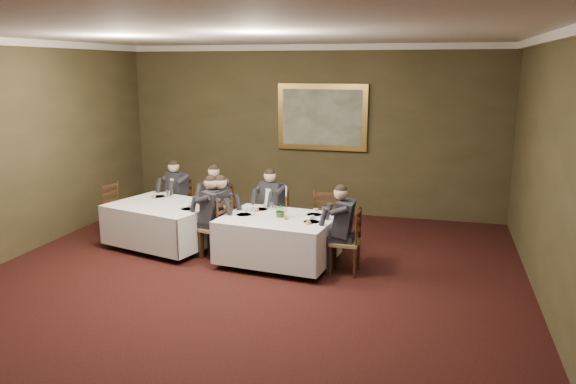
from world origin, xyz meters
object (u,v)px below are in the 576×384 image
at_px(table_second, 165,222).
at_px(centerpiece, 281,209).
at_px(diner_main_backleft, 273,216).
at_px(chair_main_endleft, 217,239).
at_px(chair_main_endright, 346,255).
at_px(diner_main_endright, 345,240).
at_px(chair_main_backright, 324,234).
at_px(chair_sec_backright, 219,222).
at_px(chair_sec_endleft, 119,222).
at_px(chair_sec_backleft, 180,215).
at_px(diner_sec_backleft, 179,204).
at_px(chair_sec_endright, 217,241).
at_px(diner_sec_backright, 219,210).
at_px(diner_sec_endright, 216,227).
at_px(chair_main_backleft, 274,229).
at_px(candlestick, 286,207).
at_px(table_main, 278,237).
at_px(painting, 322,117).
at_px(diner_main_endleft, 217,226).

bearing_deg(table_second, centerpiece, -7.89).
bearing_deg(diner_main_backleft, table_second, 40.32).
xyz_separation_m(chair_main_endleft, centerpiece, (1.13, -0.11, 0.61)).
xyz_separation_m(chair_main_endleft, chair_main_endright, (2.19, -0.25, 0.00)).
relative_size(table_second, diner_main_endright, 1.53).
bearing_deg(chair_main_backright, chair_sec_backright, -11.79).
bearing_deg(centerpiece, chair_sec_endleft, 169.59).
height_order(chair_sec_backleft, diner_sec_backleft, diner_sec_backleft).
distance_m(chair_sec_endright, chair_sec_endleft, 2.24).
distance_m(diner_main_endright, chair_sec_backright, 2.79).
relative_size(table_second, diner_sec_backright, 1.53).
relative_size(diner_sec_backright, chair_sec_endright, 1.35).
xyz_separation_m(chair_sec_backleft, diner_sec_endright, (1.28, -1.29, 0.23)).
height_order(chair_main_backleft, centerpiece, centerpiece).
distance_m(chair_main_endright, candlestick, 1.16).
xyz_separation_m(table_main, table_second, (-2.13, 0.32, 0.00)).
bearing_deg(chair_sec_backleft, candlestick, 175.34).
xyz_separation_m(table_second, chair_main_backleft, (1.77, 0.62, -0.17)).
xyz_separation_m(table_second, painting, (2.13, 2.96, 1.59)).
bearing_deg(chair_sec_backleft, diner_main_endleft, 161.46).
height_order(diner_main_backleft, diner_sec_backright, same).
height_order(chair_sec_backleft, centerpiece, centerpiece).
height_order(chair_main_backright, diner_sec_endright, diner_sec_endright).
bearing_deg(chair_sec_backleft, table_second, 127.02).
relative_size(table_second, diner_sec_endright, 1.53).
distance_m(diner_main_endleft, painting, 3.67).
distance_m(chair_main_endright, diner_sec_backright, 2.80).
height_order(chair_main_backleft, chair_sec_backleft, same).
relative_size(diner_sec_backright, chair_sec_endleft, 1.35).
xyz_separation_m(table_second, diner_main_endleft, (1.05, -0.20, 0.06)).
bearing_deg(chair_sec_endright, chair_sec_backleft, 60.81).
height_order(chair_sec_backright, candlestick, candlestick).
distance_m(diner_main_endright, chair_sec_endright, 2.15).
bearing_deg(diner_sec_endright, diner_main_backleft, -21.83).
bearing_deg(chair_sec_endright, diner_main_endleft, 32.48).
bearing_deg(chair_main_endleft, diner_sec_backleft, -127.71).
height_order(chair_sec_backright, centerpiece, centerpiece).
bearing_deg(chair_sec_backleft, diner_sec_backleft, 90.00).
bearing_deg(chair_sec_endleft, diner_sec_backright, 117.31).
bearing_deg(table_second, chair_sec_backright, 46.89).
relative_size(table_main, chair_sec_backright, 1.88).
bearing_deg(chair_main_backright, diner_sec_backright, -11.48).
bearing_deg(chair_main_endright, chair_sec_backright, 65.40).
height_order(diner_main_backleft, painting, painting).
bearing_deg(diner_sec_backright, centerpiece, 174.69).
distance_m(diner_main_endleft, candlestick, 1.34).
height_order(table_second, centerpiece, centerpiece).
relative_size(diner_main_endright, diner_sec_backleft, 1.00).
xyz_separation_m(chair_main_endleft, chair_sec_backleft, (-1.25, 1.20, 0.00)).
height_order(chair_main_endright, chair_sec_backleft, same).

